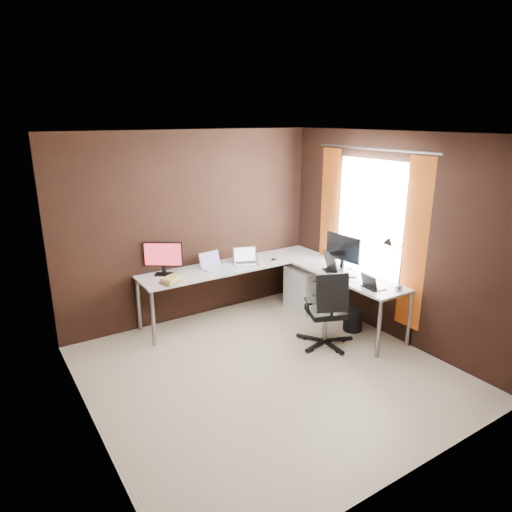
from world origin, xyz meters
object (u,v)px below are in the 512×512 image
Objects in this scene: laptop_white at (212,264)px; drawer_pedestal at (305,288)px; office_chair at (326,323)px; desk_lamp at (393,258)px; book_stack at (171,280)px; laptop_black_big at (336,269)px; wastebasket at (353,320)px; monitor_right at (343,249)px; monitor_left at (163,256)px; laptop_silver at (246,260)px; laptop_black_small at (371,285)px.

drawer_pedestal is at bearing -23.47° from laptop_white.
office_chair reaches higher than drawer_pedestal.
desk_lamp is 0.64× the size of office_chair.
laptop_black_big is at bearing -23.22° from book_stack.
monitor_right is at bearing 75.17° from wastebasket.
laptop_black_big is (1.85, -1.16, -0.18)m from monitor_left.
wastebasket is (1.98, -1.39, -0.83)m from monitor_left.
laptop_silver is 1.45× the size of laptop_black_small.
monitor_right is 1.12× the size of laptop_black_big.
wastebasket is (0.13, 0.38, -0.63)m from laptop_black_small.
monitor_right is at bearing 57.38° from office_chair.
laptop_white reaches higher than laptop_black_small.
laptop_white is at bearing 162.40° from drawer_pedestal.
office_chair is (-0.49, -1.01, -0.02)m from drawer_pedestal.
laptop_black_big is (0.75, -0.98, 0.01)m from laptop_silver.
laptop_white is 1.14× the size of wastebasket.
monitor_left is at bearing 166.42° from laptop_white.
laptop_silver reaches higher than laptop_black_small.
laptop_white is (-1.44, 0.95, -0.21)m from monitor_right.
monitor_left is at bearing 51.31° from laptop_black_small.
laptop_black_big reaches higher than drawer_pedestal.
monitor_left reaches higher than laptop_black_big.
drawer_pedestal is 1.41× the size of monitor_left.
office_chair reaches higher than laptop_white.
monitor_right is 0.79m from laptop_black_small.
laptop_silver is at bearing 30.24° from laptop_black_small.
monitor_right is 2.24m from book_stack.
laptop_silver is 0.78× the size of laptop_black_big.
monitor_left is 2.56m from wastebasket.
monitor_left is 0.77× the size of monitor_right.
wastebasket is (0.13, -0.23, -0.65)m from laptop_black_big.
laptop_black_big reaches higher than wastebasket.
laptop_silver is at bearing 125.66° from office_chair.
monitor_left is 2.18m from office_chair.
laptop_black_big reaches higher than laptop_black_small.
laptop_black_big reaches higher than book_stack.
monitor_left is at bearing 145.06° from wastebasket.
monitor_right is 0.90× the size of desk_lamp.
laptop_white reaches higher than wastebasket.
drawer_pedestal is 0.83m from laptop_black_big.
book_stack is (-2.12, 0.70, -0.22)m from monitor_right.
monitor_right reaches higher than laptop_white.
monitor_right is 1.74m from laptop_white.
laptop_black_small is at bearing -9.20° from monitor_left.
laptop_white is 2.31m from desk_lamp.
monitor_right is 1.73× the size of laptop_white.
laptop_white is 2.08m from laptop_black_small.
monitor_right is 0.92m from wastebasket.
laptop_silver is 1.99m from desk_lamp.
laptop_black_big is at bearing 119.53° from wastebasket.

